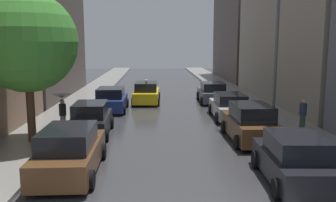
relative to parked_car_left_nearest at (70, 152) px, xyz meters
name	(u,v)px	position (x,y,z in m)	size (l,w,h in m)	color
ground_plane	(163,98)	(3.80, 17.80, -0.82)	(28.00, 72.00, 0.04)	#37373A
sidewalk_left	(86,98)	(-2.70, 17.80, -0.72)	(3.00, 72.00, 0.15)	gray
sidewalk_right	(239,97)	(10.30, 17.80, -0.72)	(3.00, 72.00, 0.15)	gray
building_right_far	(247,29)	(14.80, 33.34, 5.60)	(6.00, 15.54, 12.80)	#564C47
parked_car_left_nearest	(70,152)	(0.00, 0.00, 0.00)	(2.18, 4.71, 1.70)	brown
parked_car_left_second	(91,120)	(-0.18, 5.51, -0.02)	(2.05, 4.11, 1.67)	black
parked_car_left_third	(111,100)	(0.07, 12.05, -0.04)	(2.17, 4.20, 1.61)	navy
parked_car_right_nearest	(295,160)	(7.64, -1.16, -0.03)	(2.27, 4.24, 1.65)	black
parked_car_right_second	(250,124)	(7.56, 4.11, 0.03)	(2.13, 4.47, 1.78)	brown
parked_car_right_third	(229,106)	(7.66, 9.34, -0.07)	(2.18, 4.41, 1.54)	#B2B7BF
parked_car_right_fourth	(212,93)	(7.60, 15.53, -0.06)	(2.21, 4.51, 1.56)	#474C51
taxi_midroad	(146,93)	(2.42, 15.36, -0.03)	(2.19, 4.56, 1.81)	yellow
pedestrian_foreground	(303,114)	(10.70, 5.60, 0.19)	(0.36, 0.36, 1.61)	#38513D
pedestrian_near_tree	(62,104)	(-1.72, 6.03, 0.70)	(0.96, 0.96, 1.87)	gray
street_tree_left	(27,42)	(-2.59, 3.86, 3.85)	(4.47, 4.47, 6.75)	#513823
lamp_post_right	(277,46)	(9.35, 6.17, 3.68)	(0.60, 0.28, 7.57)	#595B60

